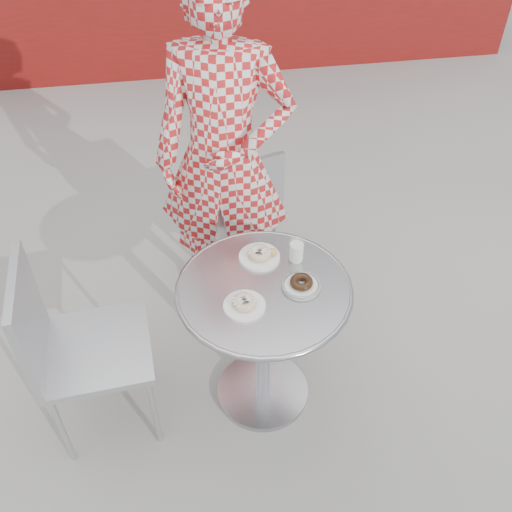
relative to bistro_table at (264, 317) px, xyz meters
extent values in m
plane|color=#A9A7A1|center=(0.04, -0.01, -0.56)|extent=(60.00, 60.00, 0.00)
cube|color=maroon|center=(0.04, 3.67, -0.06)|extent=(6.02, 0.20, 1.00)
cylinder|color=#B5B5BA|center=(0.00, 0.00, -0.54)|extent=(0.44, 0.44, 0.03)
cylinder|color=#B5B5BA|center=(0.00, 0.00, -0.19)|extent=(0.07, 0.07, 0.70)
cylinder|color=#B5B5BA|center=(0.00, 0.00, 0.17)|extent=(0.70, 0.70, 0.02)
torus|color=#B5B5BA|center=(0.00, 0.00, 0.17)|extent=(0.73, 0.73, 0.02)
cube|color=#B2B4BA|center=(-0.02, 0.90, -0.11)|extent=(0.52, 0.52, 0.03)
cube|color=#B2B4BA|center=(0.04, 0.71, 0.11)|extent=(0.40, 0.15, 0.41)
cube|color=#B2B4BA|center=(-0.71, 0.00, -0.07)|extent=(0.48, 0.48, 0.03)
cube|color=#B2B4BA|center=(-0.93, -0.01, 0.17)|extent=(0.06, 0.45, 0.45)
imported|color=red|center=(-0.07, 0.70, 0.35)|extent=(0.75, 0.59, 1.82)
cylinder|color=white|center=(0.01, 0.18, 0.18)|extent=(0.18, 0.18, 0.01)
torus|color=#B87C46|center=(0.01, 0.18, 0.21)|extent=(0.10, 0.10, 0.03)
sphere|color=#B77A3F|center=(0.07, 0.17, 0.21)|extent=(0.04, 0.04, 0.04)
cylinder|color=white|center=(-0.09, -0.09, 0.18)|extent=(0.17, 0.17, 0.01)
torus|color=#B87C46|center=(-0.09, -0.09, 0.21)|extent=(0.10, 0.10, 0.03)
cylinder|color=white|center=(0.15, -0.02, 0.18)|extent=(0.16, 0.16, 0.01)
torus|color=black|center=(0.15, -0.02, 0.21)|extent=(0.10, 0.10, 0.03)
torus|color=black|center=(0.15, -0.02, 0.19)|extent=(0.16, 0.16, 0.01)
cylinder|color=white|center=(0.16, 0.14, 0.22)|extent=(0.06, 0.06, 0.09)
cylinder|color=white|center=(0.16, 0.14, 0.23)|extent=(0.06, 0.06, 0.10)
camera|label=1|loc=(-0.30, -1.59, 1.83)|focal=40.00mm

